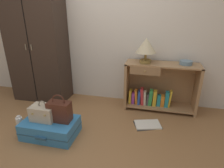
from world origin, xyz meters
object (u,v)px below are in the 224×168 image
table_lamp (146,46)px  suitcase_large (51,128)px  bottle (20,123)px  wardrobe (37,45)px  bowl (186,63)px  train_case (43,113)px  bookshelf (158,88)px  handbag (60,111)px  open_book_on_floor (148,125)px

table_lamp → suitcase_large: table_lamp is taller
suitcase_large → bottle: size_ratio=3.15×
wardrobe → suitcase_large: (0.71, -1.00, -0.85)m
bowl → train_case: (-1.75, -1.06, -0.47)m
bookshelf → suitcase_large: bookshelf is taller
wardrobe → table_lamp: (1.79, 0.01, 0.04)m
table_lamp → wardrobe: bearing=-179.5°
bookshelf → suitcase_large: (-1.30, -1.05, -0.24)m
bookshelf → bottle: size_ratio=5.16×
handbag → open_book_on_floor: 1.22m
suitcase_large → handbag: 0.28m
bowl → suitcase_large: bearing=-147.5°
bowl → handbag: bearing=-146.1°
wardrobe → bowl: size_ratio=10.60×
handbag → bookshelf: bearing=41.1°
bookshelf → handbag: bearing=-138.9°
wardrobe → bowl: bearing=1.5°
wardrobe → open_book_on_floor: 2.19m
bottle → bookshelf: bearing=30.7°
bottle → bowl: bearing=26.4°
bowl → handbag: 1.90m
bowl → bottle: size_ratio=0.85×
train_case → handbag: 0.21m
handbag → bottle: size_ratio=1.66×
wardrobe → table_lamp: wardrobe is taller
wardrobe → table_lamp: size_ratio=5.16×
train_case → open_book_on_floor: (1.28, 0.50, -0.31)m
bowl → bottle: (-2.13, -1.06, -0.69)m
bowl → handbag: size_ratio=0.51×
bookshelf → bottle: bookshelf is taller
wardrobe → train_case: 1.34m
suitcase_large → handbag: size_ratio=1.90×
bookshelf → suitcase_large: size_ratio=1.64×
bowl → bottle: bearing=-153.6°
wardrobe → open_book_on_floor: (1.91, -0.50, -0.95)m
bookshelf → train_case: bearing=-142.8°
handbag → bottle: bearing=-177.3°
suitcase_large → train_case: train_case is taller
bottle → train_case: bearing=0.1°
table_lamp → bowl: (0.59, 0.05, -0.22)m
handbag → table_lamp: bearing=46.0°
train_case → open_book_on_floor: size_ratio=0.71×
handbag → open_book_on_floor: size_ratio=0.83×
wardrobe → suitcase_large: 1.49m
bookshelf → wardrobe: bearing=-178.5°
wardrobe → handbag: bearing=-49.0°
handbag → bowl: bearing=33.9°
bookshelf → bottle: (-1.76, -1.05, -0.25)m
bottle → open_book_on_floor: 1.74m
bookshelf → open_book_on_floor: 0.66m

